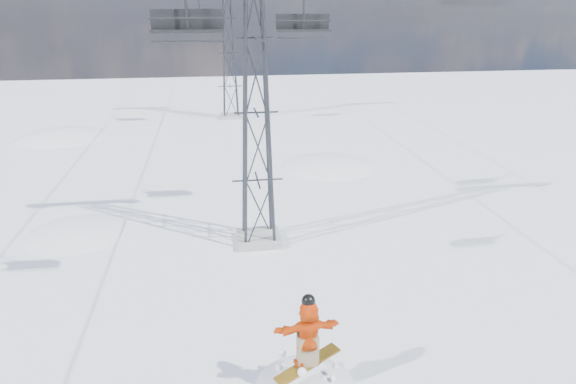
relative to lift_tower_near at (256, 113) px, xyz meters
name	(u,v)px	position (x,y,z in m)	size (l,w,h in m)	color
ground	(258,370)	(-0.80, -8.00, -5.47)	(120.00, 120.00, 0.00)	white
snow_terrain	(166,288)	(-5.57, 13.24, -15.06)	(39.00, 37.00, 22.00)	white
lift_tower_near	(256,113)	(0.00, 0.00, 0.00)	(5.20, 1.80, 11.43)	#999999
lift_tower_far	(229,53)	(0.00, 25.00, 0.00)	(5.20, 1.80, 11.43)	#999999
lift_chair_near	(187,23)	(-2.20, -5.25, 3.50)	(1.89, 0.54, 2.35)	black
lift_chair_mid	(303,24)	(2.20, 2.16, 3.17)	(2.23, 0.64, 2.76)	black
lift_chair_far	(200,14)	(-2.20, 21.29, 3.17)	(2.23, 0.64, 2.76)	black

